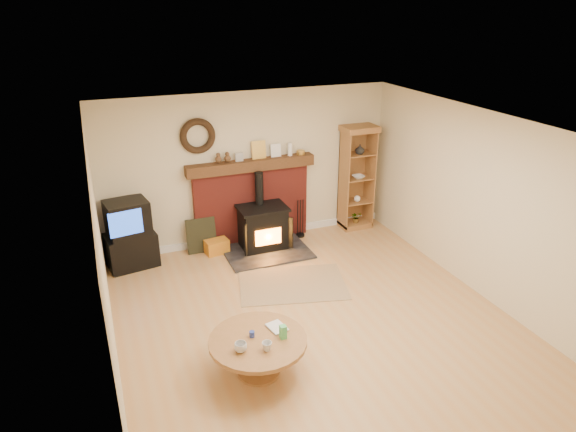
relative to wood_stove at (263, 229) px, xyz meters
name	(u,v)px	position (x,y,z in m)	size (l,w,h in m)	color
ground	(314,320)	(-0.07, -2.27, -0.37)	(5.50, 5.50, 0.00)	tan
room_shell	(313,198)	(-0.09, -2.18, 1.35)	(5.02, 5.52, 2.61)	beige
chimney_breast	(252,198)	(-0.07, 0.39, 0.43)	(2.20, 0.22, 1.78)	maroon
wood_stove	(263,229)	(0.00, 0.00, 0.00)	(1.40, 1.00, 1.31)	black
area_rug	(292,284)	(0.01, -1.30, -0.36)	(1.57, 1.08, 0.01)	brown
tv_unit	(130,235)	(-2.14, 0.19, 0.16)	(0.83, 0.64, 1.10)	black
curio_cabinet	(356,178)	(1.89, 0.28, 0.59)	(0.61, 0.44, 1.91)	brown
firelog_box	(217,247)	(-0.79, 0.13, -0.25)	(0.38, 0.24, 0.24)	gold
leaning_painting	(201,235)	(-1.00, 0.28, -0.07)	(0.49, 0.03, 0.59)	black
fire_tools	(300,229)	(0.77, 0.23, -0.24)	(0.16, 0.16, 0.70)	black
coffee_table	(258,346)	(-1.09, -3.00, 0.01)	(1.10, 1.10, 0.63)	brown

